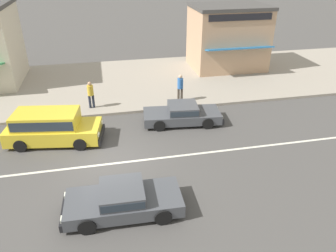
% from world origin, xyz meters
% --- Properties ---
extents(ground_plane, '(160.00, 160.00, 0.00)m').
position_xyz_m(ground_plane, '(0.00, 0.00, 0.00)').
color(ground_plane, '#4C4947').
extents(lane_centre_stripe, '(50.40, 0.14, 0.01)m').
position_xyz_m(lane_centre_stripe, '(0.00, 0.00, 0.00)').
color(lane_centre_stripe, silver).
rests_on(lane_centre_stripe, ground).
extents(kerb_strip, '(68.00, 10.00, 0.15)m').
position_xyz_m(kerb_strip, '(0.00, 9.81, 0.07)').
color(kerb_strip, '#9E9384').
rests_on(kerb_strip, ground).
extents(sedan_dark_grey_1, '(4.30, 2.13, 1.06)m').
position_xyz_m(sedan_dark_grey_1, '(4.03, 3.15, 0.53)').
color(sedan_dark_grey_1, '#47494F').
rests_on(sedan_dark_grey_1, ground).
extents(minivan_yellow_2, '(4.68, 2.43, 1.56)m').
position_xyz_m(minivan_yellow_2, '(-2.58, 2.51, 0.84)').
color(minivan_yellow_2, yellow).
rests_on(minivan_yellow_2, ground).
extents(sedan_dark_grey_4, '(4.17, 1.95, 1.06)m').
position_xyz_m(sedan_dark_grey_4, '(0.32, -3.07, 0.53)').
color(sedan_dark_grey_4, '#47494F').
rests_on(sedan_dark_grey_4, ground).
extents(pedestrian_near_clock, '(0.34, 0.34, 1.66)m').
position_xyz_m(pedestrian_near_clock, '(4.51, 5.65, 1.12)').
color(pedestrian_near_clock, '#4C4238').
rests_on(pedestrian_near_clock, kerb_strip).
extents(pedestrian_by_shop, '(0.34, 0.34, 1.58)m').
position_xyz_m(pedestrian_by_shop, '(-0.70, 5.78, 1.06)').
color(pedestrian_by_shop, '#232838').
rests_on(pedestrian_by_shop, kerb_strip).
extents(shopfront_corner_warung, '(5.46, 4.84, 4.63)m').
position_xyz_m(shopfront_corner_warung, '(9.60, 11.44, 2.47)').
color(shopfront_corner_warung, tan).
rests_on(shopfront_corner_warung, kerb_strip).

